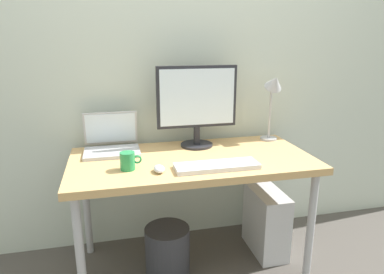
{
  "coord_description": "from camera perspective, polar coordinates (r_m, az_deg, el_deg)",
  "views": [
    {
      "loc": [
        -0.43,
        -1.83,
        1.35
      ],
      "look_at": [
        0.0,
        0.0,
        0.82
      ],
      "focal_mm": 32.72,
      "sensor_mm": 36.0,
      "label": 1
    }
  ],
  "objects": [
    {
      "name": "ground_plane",
      "position": [
        2.32,
        -0.0,
        -19.92
      ],
      "size": [
        6.0,
        6.0,
        0.0
      ],
      "primitive_type": "plane",
      "color": "#4C4742"
    },
    {
      "name": "back_wall",
      "position": [
        2.27,
        -2.37,
        14.46
      ],
      "size": [
        4.4,
        0.04,
        2.6
      ],
      "primitive_type": "cube",
      "color": "silver",
      "rests_on": "ground_plane"
    },
    {
      "name": "desk",
      "position": [
        2.01,
        -0.0,
        -5.01
      ],
      "size": [
        1.36,
        0.68,
        0.7
      ],
      "color": "tan",
      "rests_on": "ground_plane"
    },
    {
      "name": "monitor",
      "position": [
        2.13,
        0.81,
        5.73
      ],
      "size": [
        0.49,
        0.2,
        0.5
      ],
      "color": "#232328",
      "rests_on": "desk"
    },
    {
      "name": "laptop",
      "position": [
        2.14,
        -12.99,
        -0.76
      ],
      "size": [
        0.32,
        0.27,
        0.23
      ],
      "color": "#B2B2B7",
      "rests_on": "desk"
    },
    {
      "name": "desk_lamp",
      "position": [
        2.3,
        13.14,
        7.05
      ],
      "size": [
        0.11,
        0.16,
        0.45
      ],
      "color": "#B2B2B7",
      "rests_on": "desk"
    },
    {
      "name": "keyboard",
      "position": [
        1.83,
        4.07,
        -4.73
      ],
      "size": [
        0.44,
        0.14,
        0.02
      ],
      "primitive_type": "cube",
      "color": "silver",
      "rests_on": "desk"
    },
    {
      "name": "mouse",
      "position": [
        1.78,
        -5.38,
        -5.18
      ],
      "size": [
        0.06,
        0.09,
        0.03
      ],
      "primitive_type": "ellipsoid",
      "color": "silver",
      "rests_on": "desk"
    },
    {
      "name": "coffee_mug",
      "position": [
        1.82,
        -10.41,
        -3.86
      ],
      "size": [
        0.11,
        0.08,
        0.09
      ],
      "color": "#268C4C",
      "rests_on": "desk"
    },
    {
      "name": "computer_tower",
      "position": [
        2.38,
        11.96,
        -13.29
      ],
      "size": [
        0.18,
        0.36,
        0.42
      ],
      "primitive_type": "cube",
      "color": "silver",
      "rests_on": "ground_plane"
    },
    {
      "name": "wastebasket",
      "position": [
        2.16,
        -4.02,
        -18.09
      ],
      "size": [
        0.26,
        0.26,
        0.3
      ],
      "primitive_type": "cylinder",
      "color": "#333338",
      "rests_on": "ground_plane"
    }
  ]
}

